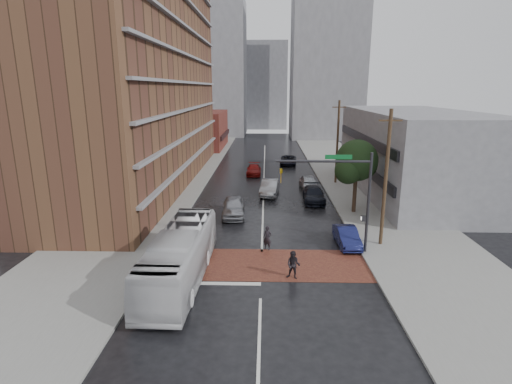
{
  "coord_description": "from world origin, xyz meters",
  "views": [
    {
      "loc": [
        0.26,
        -23.96,
        11.33
      ],
      "look_at": [
        -0.51,
        6.13,
        3.5
      ],
      "focal_mm": 28.0,
      "sensor_mm": 36.0,
      "label": 1
    }
  ],
  "objects_px": {
    "pedestrian_a": "(267,238)",
    "car_travel_b": "(270,187)",
    "car_travel_c": "(254,170)",
    "car_parked_far": "(309,183)",
    "pedestrian_b": "(293,265)",
    "car_travel_a": "(233,207)",
    "transit_bus": "(180,256)",
    "suv_travel": "(288,160)",
    "car_parked_near": "(347,237)",
    "car_parked_mid": "(314,194)"
  },
  "relations": [
    {
      "from": "pedestrian_a",
      "to": "car_parked_far",
      "type": "bearing_deg",
      "value": 97.29
    },
    {
      "from": "car_parked_mid",
      "to": "car_parked_near",
      "type": "bearing_deg",
      "value": -82.78
    },
    {
      "from": "suv_travel",
      "to": "car_parked_mid",
      "type": "distance_m",
      "value": 20.53
    },
    {
      "from": "pedestrian_b",
      "to": "car_travel_c",
      "type": "xyz_separation_m",
      "value": [
        -3.36,
        30.41,
        -0.21
      ]
    },
    {
      "from": "car_travel_c",
      "to": "car_parked_mid",
      "type": "bearing_deg",
      "value": -63.18
    },
    {
      "from": "car_parked_near",
      "to": "car_travel_b",
      "type": "bearing_deg",
      "value": 109.11
    },
    {
      "from": "car_travel_b",
      "to": "car_travel_a",
      "type": "bearing_deg",
      "value": -107.09
    },
    {
      "from": "car_travel_c",
      "to": "car_parked_near",
      "type": "bearing_deg",
      "value": -72.81
    },
    {
      "from": "car_travel_a",
      "to": "car_travel_c",
      "type": "relative_size",
      "value": 1.08
    },
    {
      "from": "transit_bus",
      "to": "car_travel_a",
      "type": "bearing_deg",
      "value": 81.46
    },
    {
      "from": "suv_travel",
      "to": "car_travel_b",
      "type": "bearing_deg",
      "value": -94.59
    },
    {
      "from": "pedestrian_b",
      "to": "car_travel_a",
      "type": "height_order",
      "value": "pedestrian_b"
    },
    {
      "from": "car_travel_b",
      "to": "car_travel_c",
      "type": "height_order",
      "value": "car_travel_b"
    },
    {
      "from": "transit_bus",
      "to": "car_parked_far",
      "type": "relative_size",
      "value": 2.43
    },
    {
      "from": "suv_travel",
      "to": "car_travel_c",
      "type": "bearing_deg",
      "value": -119.4
    },
    {
      "from": "suv_travel",
      "to": "car_parked_mid",
      "type": "relative_size",
      "value": 0.98
    },
    {
      "from": "car_travel_a",
      "to": "pedestrian_b",
      "type": "bearing_deg",
      "value": -72.48
    },
    {
      "from": "pedestrian_b",
      "to": "car_parked_near",
      "type": "bearing_deg",
      "value": 70.36
    },
    {
      "from": "car_travel_c",
      "to": "car_parked_far",
      "type": "distance_m",
      "value": 10.33
    },
    {
      "from": "car_parked_near",
      "to": "car_parked_far",
      "type": "xyz_separation_m",
      "value": [
        -1.1,
        16.96,
        0.12
      ]
    },
    {
      "from": "pedestrian_a",
      "to": "car_travel_a",
      "type": "bearing_deg",
      "value": 133.94
    },
    {
      "from": "car_travel_c",
      "to": "suv_travel",
      "type": "height_order",
      "value": "suv_travel"
    },
    {
      "from": "car_parked_near",
      "to": "car_parked_far",
      "type": "relative_size",
      "value": 0.88
    },
    {
      "from": "pedestrian_b",
      "to": "car_travel_b",
      "type": "height_order",
      "value": "pedestrian_b"
    },
    {
      "from": "car_travel_c",
      "to": "car_travel_b",
      "type": "bearing_deg",
      "value": -78.81
    },
    {
      "from": "pedestrian_a",
      "to": "car_parked_mid",
      "type": "height_order",
      "value": "pedestrian_a"
    },
    {
      "from": "transit_bus",
      "to": "car_parked_near",
      "type": "bearing_deg",
      "value": 29.03
    },
    {
      "from": "car_travel_c",
      "to": "pedestrian_b",
      "type": "bearing_deg",
      "value": -83.66
    },
    {
      "from": "car_travel_a",
      "to": "car_parked_mid",
      "type": "distance_m",
      "value": 9.39
    },
    {
      "from": "pedestrian_a",
      "to": "car_travel_b",
      "type": "height_order",
      "value": "pedestrian_a"
    },
    {
      "from": "transit_bus",
      "to": "car_parked_mid",
      "type": "distance_m",
      "value": 20.41
    },
    {
      "from": "car_travel_c",
      "to": "suv_travel",
      "type": "xyz_separation_m",
      "value": [
        5.03,
        7.4,
        0.03
      ]
    },
    {
      "from": "suv_travel",
      "to": "car_parked_mid",
      "type": "height_order",
      "value": "car_parked_mid"
    },
    {
      "from": "car_parked_near",
      "to": "car_parked_mid",
      "type": "bearing_deg",
      "value": 93.08
    },
    {
      "from": "car_parked_mid",
      "to": "car_travel_c",
      "type": "bearing_deg",
      "value": 118.72
    },
    {
      "from": "transit_bus",
      "to": "car_parked_mid",
      "type": "relative_size",
      "value": 2.19
    },
    {
      "from": "car_parked_near",
      "to": "car_travel_c",
      "type": "bearing_deg",
      "value": 104.96
    },
    {
      "from": "pedestrian_a",
      "to": "car_travel_c",
      "type": "height_order",
      "value": "pedestrian_a"
    },
    {
      "from": "transit_bus",
      "to": "pedestrian_b",
      "type": "relative_size",
      "value": 6.39
    },
    {
      "from": "car_travel_a",
      "to": "suv_travel",
      "type": "height_order",
      "value": "car_travel_a"
    },
    {
      "from": "transit_bus",
      "to": "suv_travel",
      "type": "bearing_deg",
      "value": 78.66
    },
    {
      "from": "car_travel_a",
      "to": "car_travel_b",
      "type": "relative_size",
      "value": 1.0
    },
    {
      "from": "car_travel_b",
      "to": "car_parked_near",
      "type": "height_order",
      "value": "car_travel_b"
    },
    {
      "from": "transit_bus",
      "to": "car_travel_c",
      "type": "bearing_deg",
      "value": 84.78
    },
    {
      "from": "car_parked_near",
      "to": "suv_travel",
      "type": "bearing_deg",
      "value": 92.51
    },
    {
      "from": "car_parked_far",
      "to": "transit_bus",
      "type": "bearing_deg",
      "value": -116.76
    },
    {
      "from": "suv_travel",
      "to": "pedestrian_b",
      "type": "bearing_deg",
      "value": -87.71
    },
    {
      "from": "car_travel_a",
      "to": "car_parked_near",
      "type": "distance_m",
      "value": 11.24
    },
    {
      "from": "transit_bus",
      "to": "suv_travel",
      "type": "distance_m",
      "value": 39.15
    },
    {
      "from": "car_travel_b",
      "to": "car_travel_c",
      "type": "distance_m",
      "value": 10.69
    }
  ]
}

